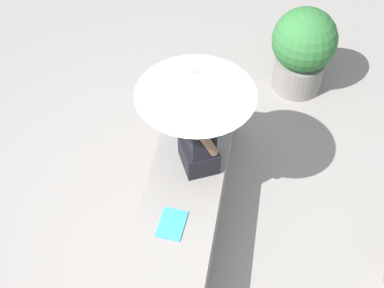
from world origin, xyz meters
name	(u,v)px	position (x,y,z in m)	size (l,w,h in m)	color
ground_plane	(186,213)	(0.00, 0.00, 0.00)	(14.00, 14.00, 0.00)	gray
stone_bench	(185,197)	(0.00, 0.00, 0.25)	(2.24, 0.63, 0.50)	gray
person_seated	(199,132)	(-0.21, 0.08, 0.88)	(0.51, 0.40, 0.90)	black
parasol	(196,83)	(-0.27, 0.04, 1.35)	(0.95, 0.95, 0.99)	#B7B7BC
handbag_black	(212,107)	(-0.76, 0.11, 0.65)	(0.29, 0.21, 0.31)	#335184
magazine	(172,224)	(0.45, -0.02, 0.50)	(0.28, 0.20, 0.01)	#339ED1
planter_far	(303,49)	(-1.93, 0.91, 0.53)	(0.69, 0.69, 0.99)	gray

